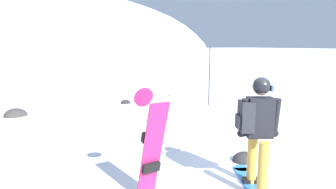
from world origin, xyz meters
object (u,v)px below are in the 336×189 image
object	(u,v)px
spare_snowboard	(151,146)
piste_marker_near	(209,72)
rock_mid	(126,103)
rock_dark	(16,116)
snowboarder_main	(257,132)
rock_small	(244,161)

from	to	relation	value
spare_snowboard	piste_marker_near	size ratio (longest dim) A/B	0.76
spare_snowboard	rock_mid	distance (m)	7.06
piste_marker_near	rock_dark	distance (m)	6.49
snowboarder_main	rock_dark	xyz separation A→B (m)	(-2.71, 7.05, -0.92)
snowboarder_main	piste_marker_near	size ratio (longest dim) A/B	0.82
rock_dark	rock_small	bearing A→B (deg)	-60.73
snowboarder_main	rock_mid	size ratio (longest dim) A/B	4.49
piste_marker_near	rock_small	xyz separation A→B (m)	(-2.69, -4.39, -1.19)
snowboarder_main	spare_snowboard	xyz separation A→B (m)	(-1.45, 0.53, -0.11)
snowboarder_main	rock_small	distance (m)	1.49
piste_marker_near	rock_small	bearing A→B (deg)	-121.54
spare_snowboard	rock_mid	world-z (taller)	spare_snowboard
piste_marker_near	rock_mid	distance (m)	3.30
snowboarder_main	rock_small	world-z (taller)	snowboarder_main
rock_small	rock_dark	bearing A→B (deg)	119.27
snowboarder_main	rock_dark	bearing A→B (deg)	111.02
piste_marker_near	rock_dark	size ratio (longest dim) A/B	3.15
spare_snowboard	rock_small	distance (m)	2.35
rock_mid	rock_small	size ratio (longest dim) A/B	0.81
rock_mid	snowboarder_main	bearing A→B (deg)	-97.56
rock_dark	rock_mid	xyz separation A→B (m)	(3.66, 0.07, 0.00)
rock_dark	rock_mid	bearing A→B (deg)	1.07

